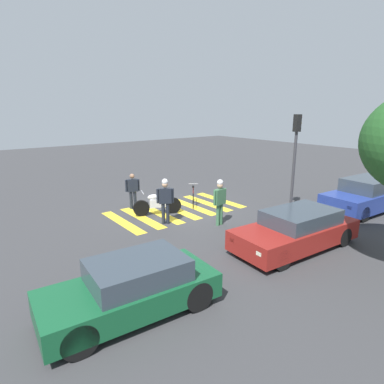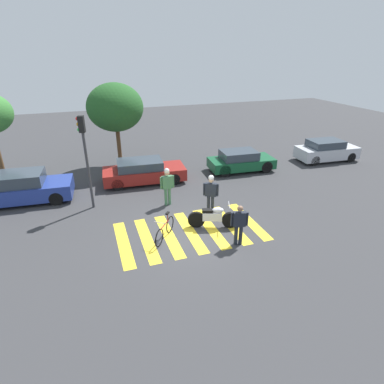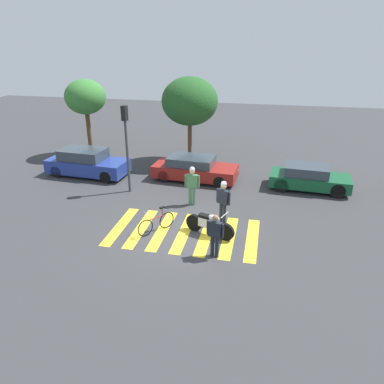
{
  "view_description": "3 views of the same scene",
  "coord_description": "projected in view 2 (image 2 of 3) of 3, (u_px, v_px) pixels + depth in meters",
  "views": [
    {
      "loc": [
        8.04,
        11.55,
        4.5
      ],
      "look_at": [
        -0.13,
        0.99,
        1.03
      ],
      "focal_mm": 30.08,
      "sensor_mm": 36.0,
      "label": 1
    },
    {
      "loc": [
        -3.5,
        -10.32,
        6.81
      ],
      "look_at": [
        0.54,
        1.33,
        1.13
      ],
      "focal_mm": 29.12,
      "sensor_mm": 36.0,
      "label": 2
    },
    {
      "loc": [
        2.95,
        -12.65,
        7.35
      ],
      "look_at": [
        0.04,
        1.37,
        1.19
      ],
      "focal_mm": 34.69,
      "sensor_mm": 36.0,
      "label": 3
    }
  ],
  "objects": [
    {
      "name": "officer_by_motorcycle",
      "position": [
        211.0,
        191.0,
        13.75
      ],
      "size": [
        0.62,
        0.42,
        1.85
      ],
      "color": "#1E232D",
      "rests_on": "ground_plane"
    },
    {
      "name": "leaning_bicycle",
      "position": [
        165.0,
        230.0,
        12.13
      ],
      "size": [
        1.11,
        1.38,
        1.01
      ],
      "color": "black",
      "rests_on": "ground_plane"
    },
    {
      "name": "ground_plane",
      "position": [
        190.0,
        232.0,
        12.75
      ],
      "size": [
        60.0,
        60.0,
        0.0
      ],
      "primitive_type": "plane",
      "color": "#38383A"
    },
    {
      "name": "car_silver_sedan",
      "position": [
        326.0,
        151.0,
        20.66
      ],
      "size": [
        4.09,
        1.97,
        1.38
      ],
      "color": "black",
      "rests_on": "ground_plane"
    },
    {
      "name": "street_tree_mid",
      "position": [
        115.0,
        108.0,
        18.31
      ],
      "size": [
        3.3,
        3.3,
        5.08
      ],
      "color": "brown",
      "rests_on": "ground_plane"
    },
    {
      "name": "car_green_compact",
      "position": [
        241.0,
        161.0,
        18.89
      ],
      "size": [
        4.03,
        1.97,
        1.26
      ],
      "color": "black",
      "rests_on": "ground_plane"
    },
    {
      "name": "car_maroon_wagon",
      "position": [
        143.0,
        171.0,
        17.25
      ],
      "size": [
        4.59,
        2.12,
        1.29
      ],
      "color": "black",
      "rests_on": "ground_plane"
    },
    {
      "name": "police_motorcycle",
      "position": [
        213.0,
        217.0,
        12.88
      ],
      "size": [
        2.03,
        0.95,
        1.07
      ],
      "color": "black",
      "rests_on": "ground_plane"
    },
    {
      "name": "pedestrian_bystander",
      "position": [
        167.0,
        184.0,
        14.51
      ],
      "size": [
        0.69,
        0.25,
        1.86
      ],
      "color": "#3F724C",
      "rests_on": "ground_plane"
    },
    {
      "name": "crosswalk_stripes",
      "position": [
        190.0,
        231.0,
        12.75
      ],
      "size": [
        5.85,
        3.3,
        0.01
      ],
      "color": "yellow",
      "rests_on": "ground_plane"
    },
    {
      "name": "car_blue_hatchback",
      "position": [
        22.0,
        188.0,
        15.0
      ],
      "size": [
        4.56,
        2.14,
        1.48
      ],
      "color": "black",
      "rests_on": "ground_plane"
    },
    {
      "name": "traffic_light_pole",
      "position": [
        85.0,
        148.0,
        13.52
      ],
      "size": [
        0.35,
        0.29,
        4.28
      ],
      "color": "#38383D",
      "rests_on": "ground_plane"
    },
    {
      "name": "officer_on_foot",
      "position": [
        239.0,
        223.0,
        11.56
      ],
      "size": [
        0.64,
        0.33,
        1.64
      ],
      "color": "#1E232D",
      "rests_on": "ground_plane"
    }
  ]
}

